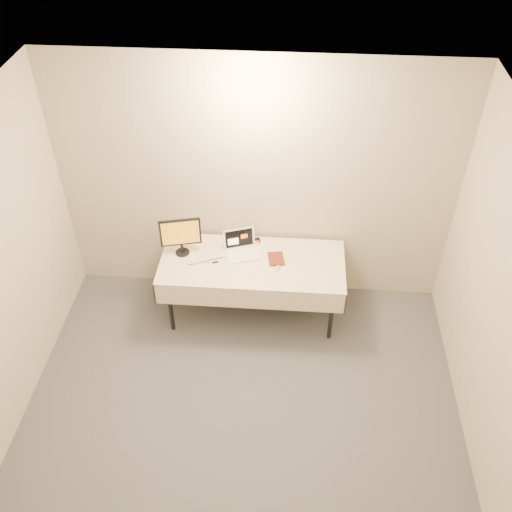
# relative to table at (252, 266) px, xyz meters

# --- Properties ---
(ground) EXTENTS (5.00, 5.00, 0.00)m
(ground) POSITION_rel_table_xyz_m (0.00, -2.05, -0.68)
(ground) COLOR #4A4A4F
(ground) RESTS_ON ground
(back_wall) EXTENTS (4.00, 0.10, 2.70)m
(back_wall) POSITION_rel_table_xyz_m (0.00, 0.45, 0.67)
(back_wall) COLOR #C2B29C
(back_wall) RESTS_ON ground
(table) EXTENTS (1.86, 0.81, 0.74)m
(table) POSITION_rel_table_xyz_m (0.00, 0.00, 0.00)
(table) COLOR black
(table) RESTS_ON ground
(laptop) EXTENTS (0.40, 0.37, 0.22)m
(laptop) POSITION_rel_table_xyz_m (-0.13, 0.14, 0.12)
(laptop) COLOR white
(laptop) RESTS_ON table
(monitor) EXTENTS (0.41, 0.17, 0.42)m
(monitor) POSITION_rel_table_xyz_m (-0.72, 0.08, 0.31)
(monitor) COLOR black
(monitor) RESTS_ON table
(book) EXTENTS (0.16, 0.04, 0.21)m
(book) POSITION_rel_table_xyz_m (0.16, 0.04, 0.17)
(book) COLOR maroon
(book) RESTS_ON table
(alarm_clock) EXTENTS (0.11, 0.06, 0.04)m
(alarm_clock) POSITION_rel_table_xyz_m (0.00, 0.31, 0.08)
(alarm_clock) COLOR black
(alarm_clock) RESTS_ON table
(clicker) EXTENTS (0.08, 0.11, 0.02)m
(clicker) POSITION_rel_table_xyz_m (0.25, -0.10, 0.07)
(clicker) COLOR #BDBDC0
(clicker) RESTS_ON table
(paper_form) EXTENTS (0.13, 0.26, 0.00)m
(paper_form) POSITION_rel_table_xyz_m (0.20, 0.07, 0.06)
(paper_form) COLOR #B9DDAF
(paper_form) RESTS_ON table
(usb_dongle) EXTENTS (0.06, 0.04, 0.01)m
(usb_dongle) POSITION_rel_table_xyz_m (-0.37, -0.04, 0.07)
(usb_dongle) COLOR black
(usb_dongle) RESTS_ON table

